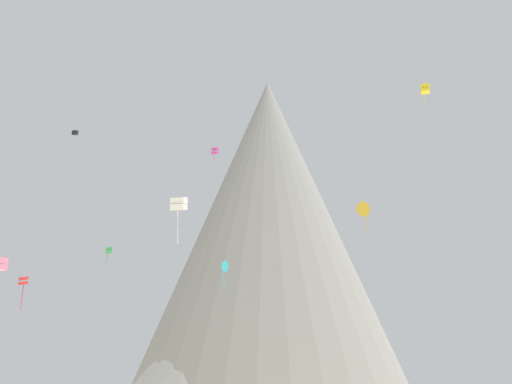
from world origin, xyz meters
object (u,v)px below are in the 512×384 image
object	(u,v)px
kite_yellow_high	(425,89)
kite_black_high	(75,133)
kite_gold_mid	(363,209)
kite_green_mid	(109,251)
kite_red_mid	(23,281)
kite_white_mid	(179,204)
kite_cyan_mid	(224,267)
kite_magenta_high	(215,151)
rock_massif	(263,240)

from	to	relation	value
kite_yellow_high	kite_black_high	world-z (taller)	kite_black_high
kite_gold_mid	kite_green_mid	xyz separation A→B (m)	(-33.71, 14.34, -2.54)
kite_red_mid	kite_white_mid	xyz separation A→B (m)	(19.89, -18.04, 4.70)
kite_yellow_high	kite_white_mid	xyz separation A→B (m)	(-27.38, -7.56, -16.52)
kite_red_mid	kite_cyan_mid	size ratio (longest dim) A/B	1.03
kite_white_mid	kite_magenta_high	size ratio (longest dim) A/B	1.72
kite_gold_mid	kite_black_high	distance (m)	44.98
kite_gold_mid	kite_cyan_mid	size ratio (longest dim) A/B	1.10
rock_massif	kite_white_mid	size ratio (longest dim) A/B	16.40
kite_red_mid	kite_gold_mid	bearing A→B (deg)	-145.63
rock_massif	kite_yellow_high	xyz separation A→B (m)	(16.06, -55.81, 5.68)
rock_massif	kite_cyan_mid	world-z (taller)	rock_massif
kite_gold_mid	kite_black_high	xyz separation A→B (m)	(-39.96, 13.78, 15.37)
rock_massif	kite_gold_mid	distance (m)	49.11
kite_white_mid	kite_yellow_high	bearing A→B (deg)	29.62
kite_red_mid	kite_cyan_mid	xyz separation A→B (m)	(23.94, 5.52, 2.94)
rock_massif	kite_green_mid	xyz separation A→B (m)	(-23.86, -33.30, -9.29)
rock_massif	kite_green_mid	size ratio (longest dim) A/B	30.55
kite_gold_mid	kite_white_mid	xyz separation A→B (m)	(-21.17, -15.74, -4.09)
kite_magenta_high	kite_black_high	xyz separation A→B (m)	(-21.18, 1.91, 3.32)
kite_white_mid	kite_magenta_high	xyz separation A→B (m)	(2.39, 27.62, 16.15)
kite_black_high	kite_yellow_high	bearing A→B (deg)	-12.51
kite_green_mid	kite_cyan_mid	xyz separation A→B (m)	(16.59, -6.52, -3.32)
rock_massif	kite_gold_mid	world-z (taller)	rock_massif
kite_gold_mid	kite_yellow_high	bearing A→B (deg)	109.11
kite_green_mid	kite_cyan_mid	size ratio (longest dim) A/B	0.64
rock_massif	kite_white_mid	distance (m)	65.28
kite_yellow_high	kite_magenta_high	xyz separation A→B (m)	(-24.99, 20.05, -0.38)
kite_red_mid	kite_green_mid	bearing A→B (deg)	-83.84
kite_black_high	kite_cyan_mid	bearing A→B (deg)	-1.72
kite_black_high	kite_green_mid	bearing A→B (deg)	17.97
kite_yellow_high	kite_black_high	xyz separation A→B (m)	(-46.17, 21.96, 2.94)
kite_magenta_high	kite_cyan_mid	bearing A→B (deg)	134.63
kite_yellow_high	kite_magenta_high	distance (m)	32.04
kite_white_mid	kite_gold_mid	bearing A→B (deg)	50.81
rock_massif	kite_gold_mid	size ratio (longest dim) A/B	17.71
rock_massif	kite_black_high	world-z (taller)	rock_massif
kite_yellow_high	kite_gold_mid	distance (m)	16.12
kite_gold_mid	kite_black_high	size ratio (longest dim) A/B	4.63
kite_gold_mid	kite_white_mid	distance (m)	26.70
rock_massif	kite_red_mid	bearing A→B (deg)	-124.54
kite_green_mid	kite_red_mid	bearing A→B (deg)	-59.17
kite_yellow_high	kite_white_mid	distance (m)	32.86
rock_massif	kite_green_mid	bearing A→B (deg)	-125.62
kite_yellow_high	kite_green_mid	bearing A→B (deg)	75.70
kite_white_mid	kite_magenta_high	world-z (taller)	kite_magenta_high
kite_red_mid	kite_black_high	xyz separation A→B (m)	(1.11, 11.48, 24.16)
kite_white_mid	kite_green_mid	xyz separation A→B (m)	(-12.54, 30.07, 1.55)
kite_green_mid	rock_massif	bearing A→B (deg)	116.63
kite_white_mid	kite_black_high	bearing A→B (deg)	136.66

